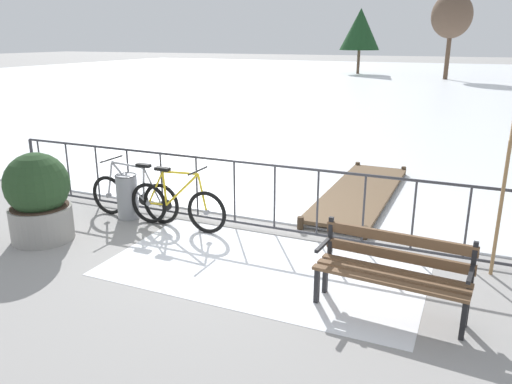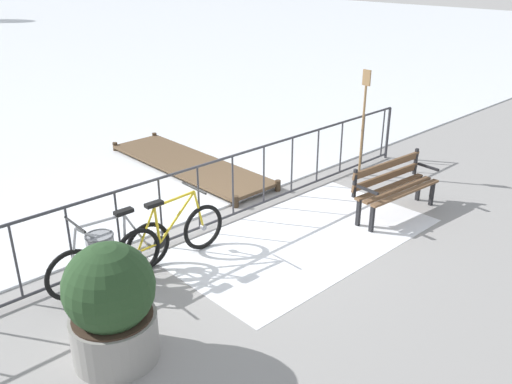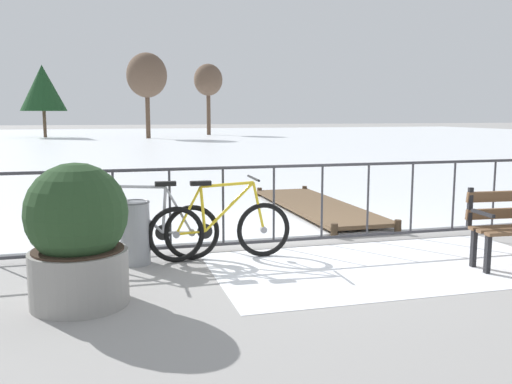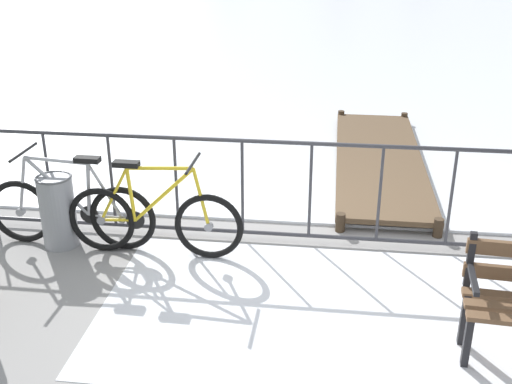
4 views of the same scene
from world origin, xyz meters
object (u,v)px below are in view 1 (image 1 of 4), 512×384
object	(u,v)px
trash_bin	(127,196)
bicycle_near_railing	(177,205)
park_bench	(393,267)
bicycle_second	(134,197)
planter_with_shrub	(39,198)
oar_upright	(504,187)

from	to	relation	value
trash_bin	bicycle_near_railing	bearing A→B (deg)	-3.90
bicycle_near_railing	trash_bin	size ratio (longest dim) A/B	2.34
park_bench	trash_bin	distance (m)	4.59
bicycle_second	bicycle_near_railing	bearing A→B (deg)	-4.94
park_bench	planter_with_shrub	world-z (taller)	planter_with_shrub
planter_with_shrub	trash_bin	xyz separation A→B (m)	(0.56, 1.26, -0.27)
bicycle_near_railing	planter_with_shrub	world-z (taller)	planter_with_shrub
bicycle_second	trash_bin	xyz separation A→B (m)	(-0.13, -0.01, 0.00)
bicycle_near_railing	park_bench	world-z (taller)	bicycle_near_railing
bicycle_second	park_bench	bearing A→B (deg)	-16.10
park_bench	planter_with_shrub	xyz separation A→B (m)	(-4.99, -0.03, 0.13)
bicycle_near_railing	bicycle_second	xyz separation A→B (m)	(-0.85, 0.07, 0.00)
bicycle_near_railing	oar_upright	distance (m)	4.52
planter_with_shrub	oar_upright	bearing A→B (deg)	13.19
planter_with_shrub	oar_upright	xyz separation A→B (m)	(6.00, 1.41, 0.50)
bicycle_near_railing	trash_bin	xyz separation A→B (m)	(-0.98, 0.07, 0.00)
oar_upright	bicycle_second	bearing A→B (deg)	-178.49
trash_bin	oar_upright	size ratio (longest dim) A/B	0.37
planter_with_shrub	trash_bin	bearing A→B (deg)	65.92
planter_with_shrub	park_bench	bearing A→B (deg)	0.32
planter_with_shrub	trash_bin	world-z (taller)	planter_with_shrub
bicycle_near_railing	trash_bin	distance (m)	0.99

